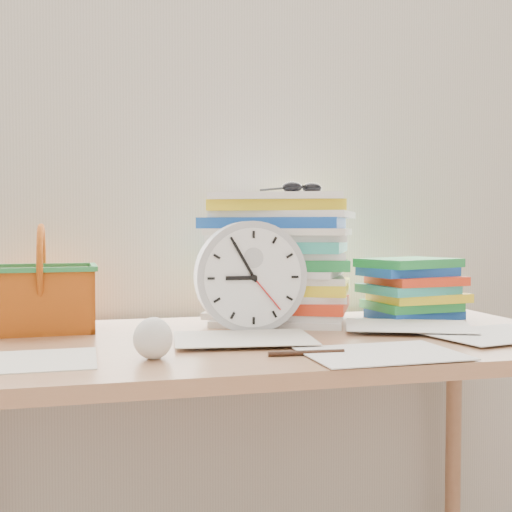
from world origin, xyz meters
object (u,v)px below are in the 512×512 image
object	(u,v)px
paper_stack	(281,258)
basket	(42,279)
clock	(251,277)
desk	(262,371)
book_stack	(413,288)

from	to	relation	value
paper_stack	basket	distance (m)	0.58
clock	basket	world-z (taller)	clock
clock	basket	xyz separation A→B (m)	(-0.46, 0.13, -0.01)
desk	paper_stack	distance (m)	0.34
basket	clock	bearing A→B (deg)	-18.34
paper_stack	clock	xyz separation A→B (m)	(-0.12, -0.15, -0.03)
clock	book_stack	distance (m)	0.48
paper_stack	basket	bearing A→B (deg)	-177.98
desk	paper_stack	world-z (taller)	paper_stack
clock	desk	bearing A→B (deg)	-82.10
desk	paper_stack	size ratio (longest dim) A/B	3.88
desk	book_stack	xyz separation A→B (m)	(0.46, 0.18, 0.15)
desk	basket	bearing A→B (deg)	156.75
basket	paper_stack	bearing A→B (deg)	-0.17
clock	paper_stack	bearing A→B (deg)	52.98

